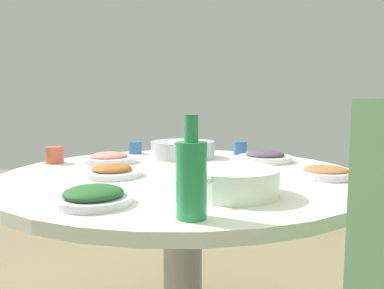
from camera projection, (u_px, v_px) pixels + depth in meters
The scene contains 12 objects.
round_dining_table at pixel (183, 208), 1.38m from camera, with size 1.28×1.28×0.78m.
rice_bowl at pixel (183, 149), 1.71m from camera, with size 0.29×0.29×0.08m.
soup_bowl at pixel (233, 182), 1.02m from camera, with size 0.26×0.25×0.07m.
dish_stirfry at pixel (112, 171), 1.29m from camera, with size 0.20×0.20×0.04m.
dish_eggplant at pixel (265, 157), 1.61m from camera, with size 0.23×0.23×0.05m.
dish_greens at pixel (94, 196), 0.93m from camera, with size 0.19×0.19×0.05m.
dish_tofu_braise at pixel (325, 172), 1.26m from camera, with size 0.20×0.20×0.04m.
dish_shrimp at pixel (109, 158), 1.57m from camera, with size 0.23×0.23×0.04m.
green_bottle at pixel (191, 177), 0.81m from camera, with size 0.07×0.07×0.22m.
tea_cup_near at pixel (135, 148), 1.85m from camera, with size 0.06×0.06×0.06m, color #2E5F91.
tea_cup_far at pixel (240, 148), 1.82m from camera, with size 0.06×0.06×0.06m, color #295D95.
tea_cup_side at pixel (55, 155), 1.56m from camera, with size 0.07×0.07×0.07m, color #C3563A.
Camera 1 is at (-1.33, -0.19, 1.03)m, focal length 35.34 mm.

